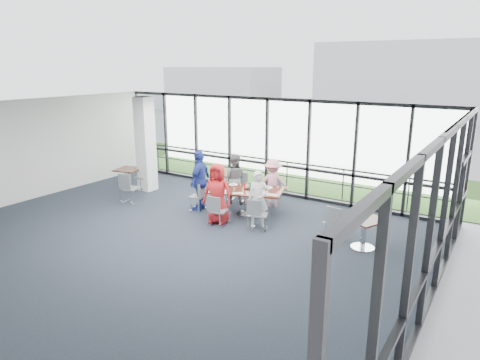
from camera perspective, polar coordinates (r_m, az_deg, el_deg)
The scene contains 43 objects.
floor at distance 10.88m, azimuth -9.73°, elevation -7.97°, with size 12.00×10.00×0.02m, color #1E252E.
ceiling at distance 10.08m, azimuth -10.54°, elevation 9.07°, with size 12.00×10.00×0.04m, color white.
wall_left at distance 15.03m, azimuth -27.20°, elevation 3.41°, with size 0.10×10.00×3.20m, color silver.
curtain_wall_back at distance 14.33m, azimuth 3.59°, elevation 4.56°, with size 12.00×0.10×3.20m, color white.
curtain_wall_right at distance 7.80m, azimuth 24.51°, elevation -5.92°, with size 0.10×10.00×3.20m, color white.
exit_door at distance 11.52m, azimuth 27.16°, elevation -2.56°, with size 0.12×1.60×2.10m, color black.
structural_column at distance 14.92m, azimuth -12.48°, elevation 4.66°, with size 0.50×0.50×3.20m, color white.
apron at distance 19.09m, azimuth 10.91°, elevation 2.01°, with size 80.00×70.00×0.02m, color gray.
grass_strip at distance 17.29m, azimuth 8.40°, elevation 0.87°, with size 80.00×5.00×0.01m, color #3B5E22.
hangar_main at distance 39.42m, azimuth 29.32°, elevation 11.47°, with size 24.00×10.00×6.00m, color #BBBDC1.
hangar_aux at distance 43.24m, azimuth -2.34°, elevation 12.16°, with size 10.00×6.00×4.00m, color #BBBDC1.
guard_rail at distance 15.08m, azimuth 4.64°, elevation 0.79°, with size 0.06×0.06×12.00m, color #2D2D33.
main_table at distance 12.32m, azimuth 0.76°, elevation -1.76°, with size 2.37×1.77×0.75m.
side_table_left at distance 15.26m, azimuth -14.63°, elevation 0.99°, with size 0.96×0.96×0.75m.
side_table_right at distance 10.47m, azimuth 16.24°, elevation -5.57°, with size 1.08×1.08×0.75m.
diner_near_left at distance 11.65m, azimuth -3.00°, elevation -1.78°, with size 0.82×0.53×1.67m, color red.
diner_near_right at distance 11.36m, azimuth 2.47°, elevation -2.59°, with size 0.56×0.41×1.53m, color silver.
diner_far_left at distance 13.32m, azimuth -0.79°, elevation 0.20°, with size 0.77×0.47×1.58m, color slate.
diner_far_right at distance 13.02m, azimuth 4.37°, elevation -0.41°, with size 0.96×0.50×1.49m, color pink.
diner_end at distance 12.70m, azimuth -5.35°, elevation -0.07°, with size 1.06×0.58×1.81m, color navy.
chair_main_nl at distance 11.55m, azimuth -2.84°, elevation -4.14°, with size 0.40×0.40×0.82m, color slate, non-canonical shape.
chair_main_nr at distance 11.26m, azimuth 2.62°, elevation -4.65°, with size 0.40×0.40×0.82m, color slate, non-canonical shape.
chair_main_fl at distance 13.55m, azimuth -0.36°, elevation -1.05°, with size 0.43×0.43×0.89m, color slate, non-canonical shape.
chair_main_fr at distance 13.25m, azimuth 3.95°, elevation -1.61°, with size 0.40×0.40×0.83m, color slate, non-canonical shape.
chair_main_end at distance 12.82m, azimuth -5.72°, elevation -2.21°, with size 0.41×0.41×0.83m, color slate, non-canonical shape.
chair_spare_la at distance 13.88m, azimuth -14.35°, elevation -1.07°, with size 0.45×0.45×0.92m, color slate, non-canonical shape.
chair_spare_lb at distance 15.24m, azimuth -13.08°, elevation 0.39°, with size 0.44×0.44×0.89m, color slate, non-canonical shape.
chair_spare_r at distance 10.88m, azimuth 12.42°, elevation -5.59°, with size 0.43×0.43×0.88m, color slate, non-canonical shape.
plate_nl at distance 12.14m, azimuth -2.36°, elevation -1.46°, with size 0.28×0.28×0.01m, color white.
plate_nr at distance 11.88m, azimuth 3.24°, elevation -1.84°, with size 0.25×0.25×0.01m, color white.
plate_fl at distance 12.77m, azimuth -0.89°, elevation -0.61°, with size 0.27×0.27×0.01m, color white.
plate_fr at distance 12.48m, azimuth 3.74°, elevation -1.01°, with size 0.29×0.29×0.01m, color white.
plate_end at distance 12.46m, azimuth -3.03°, elevation -1.03°, with size 0.27×0.27×0.01m, color white.
tumbler_a at distance 12.09m, azimuth -0.72°, elevation -1.20°, with size 0.07×0.07×0.14m, color white.
tumbler_b at distance 12.05m, azimuth 2.10°, elevation -1.30°, with size 0.06×0.06×0.13m, color white.
tumbler_c at distance 12.55m, azimuth 1.04°, elevation -0.61°, with size 0.07×0.07×0.13m, color white.
tumbler_d at distance 12.34m, azimuth -2.83°, elevation -0.88°, with size 0.07×0.07×0.14m, color white.
menu_a at distance 11.93m, azimuth -0.31°, elevation -1.76°, with size 0.29×0.20×0.00m, color white.
menu_b at distance 11.81m, azimuth 4.32°, elevation -1.98°, with size 0.33×0.23×0.00m, color white.
menu_c at distance 12.68m, azimuth 1.77°, elevation -0.75°, with size 0.28×0.19×0.00m, color white.
condiment_caddy at distance 12.30m, azimuth 0.98°, elevation -1.16°, with size 0.10×0.07×0.04m, color black.
ketchup_bottle at distance 12.31m, azimuth 0.62°, elevation -0.80°, with size 0.06×0.06×0.18m, color #AF191C.
green_bottle at distance 12.29m, azimuth 1.35°, elevation -0.79°, with size 0.05×0.05×0.20m, color #1D7833.
Camera 1 is at (6.88, -7.29, 4.22)m, focal length 32.00 mm.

